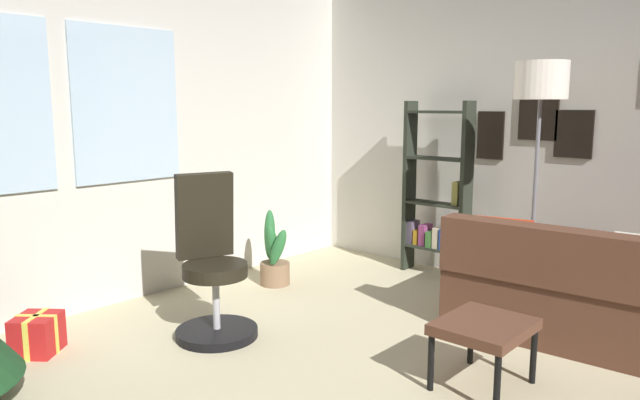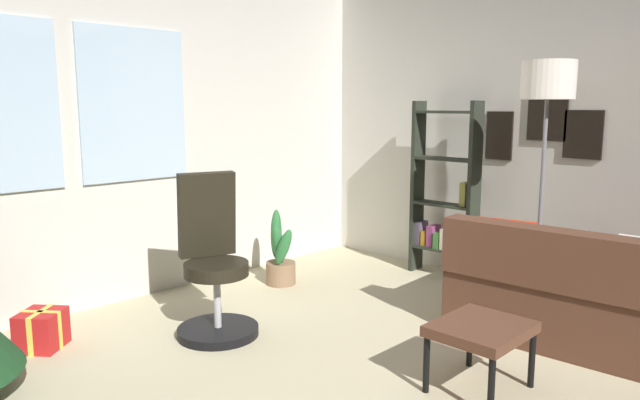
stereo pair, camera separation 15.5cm
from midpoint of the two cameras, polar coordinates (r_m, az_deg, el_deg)
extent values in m
cube|color=beige|center=(4.94, -18.26, 7.04)|extent=(5.22, 0.10, 2.87)
cube|color=silver|center=(4.95, -16.67, 8.78)|extent=(0.90, 0.03, 1.20)
cube|color=beige|center=(5.25, 25.08, 6.74)|extent=(0.10, 5.19, 2.87)
cube|color=black|center=(5.20, 24.85, 5.75)|extent=(0.02, 0.30, 0.39)
cube|color=black|center=(5.48, 17.71, 5.94)|extent=(0.02, 0.24, 0.42)
cube|color=black|center=(5.30, 21.90, 7.54)|extent=(0.02, 0.33, 0.41)
cube|color=brown|center=(4.46, 26.24, -9.63)|extent=(1.03, 1.89, 0.43)
cube|color=brown|center=(3.99, 25.22, -5.65)|extent=(0.30, 1.85, 0.38)
cube|color=brown|center=(4.64, 16.34, -4.26)|extent=(0.94, 0.19, 0.20)
cube|color=#B93014|center=(4.27, 18.47, -4.54)|extent=(0.27, 0.43, 0.42)
cube|color=brown|center=(3.48, 16.56, -11.86)|extent=(0.53, 0.45, 0.06)
cylinder|color=black|center=(3.28, 17.57, -16.89)|extent=(0.04, 0.04, 0.33)
cylinder|color=black|center=(3.67, 20.95, -14.19)|extent=(0.04, 0.04, 0.33)
cylinder|color=black|center=(3.45, 11.55, -15.28)|extent=(0.04, 0.04, 0.33)
cylinder|color=black|center=(3.82, 15.43, -12.94)|extent=(0.04, 0.04, 0.33)
cube|color=red|center=(4.32, -24.35, -11.36)|extent=(0.37, 0.37, 0.25)
cube|color=#EAD84C|center=(4.32, -24.35, -11.36)|extent=(0.24, 0.20, 0.26)
cube|color=#EAD84C|center=(4.32, -24.35, -11.36)|extent=(0.19, 0.22, 0.26)
cylinder|color=black|center=(4.24, -8.75, -12.40)|extent=(0.56, 0.56, 0.06)
cylinder|color=#B2B2B7|center=(4.16, -8.83, -9.35)|extent=(0.05, 0.05, 0.41)
cylinder|color=black|center=(4.10, -8.90, -6.60)|extent=(0.44, 0.44, 0.09)
cube|color=black|center=(4.19, -9.83, -1.39)|extent=(0.41, 0.24, 0.60)
cube|color=#242A20|center=(5.39, 15.44, 0.61)|extent=(0.18, 0.04, 1.62)
cube|color=#242A20|center=(5.70, 10.15, 1.25)|extent=(0.18, 0.04, 1.62)
cube|color=#242A20|center=(5.64, 12.52, -4.68)|extent=(0.18, 0.56, 0.02)
cube|color=#242A20|center=(5.56, 12.67, -0.45)|extent=(0.18, 0.56, 0.02)
cube|color=#242A20|center=(5.51, 12.82, 3.88)|extent=(0.18, 0.56, 0.02)
cube|color=#242A20|center=(5.49, 12.98, 8.28)|extent=(0.18, 0.56, 0.02)
cube|color=maroon|center=(5.53, 14.36, -3.93)|extent=(0.17, 0.08, 0.19)
cube|color=navy|center=(5.57, 13.61, -3.76)|extent=(0.17, 0.07, 0.19)
cube|color=beige|center=(5.61, 12.94, -3.65)|extent=(0.16, 0.06, 0.19)
cube|color=#3A6D31|center=(5.65, 12.30, -3.76)|extent=(0.17, 0.06, 0.15)
cube|color=#823566|center=(5.69, 11.66, -3.39)|extent=(0.15, 0.06, 0.20)
cube|color=#B17C1D|center=(5.74, 11.06, -3.56)|extent=(0.15, 0.05, 0.14)
cube|color=#53475C|center=(5.77, 10.44, -3.09)|extent=(0.15, 0.07, 0.22)
cube|color=olive|center=(5.45, 14.71, 0.55)|extent=(0.14, 0.06, 0.21)
cylinder|color=slate|center=(4.98, 20.85, -9.76)|extent=(0.28, 0.28, 0.03)
cylinder|color=slate|center=(4.79, 21.40, -0.54)|extent=(0.03, 0.03, 1.59)
cylinder|color=white|center=(4.73, 22.07, 10.69)|extent=(0.39, 0.39, 0.28)
cylinder|color=#856549|center=(5.30, -2.96, -7.05)|extent=(0.26, 0.26, 0.20)
ellipsoid|color=#2B6D37|center=(5.18, -3.17, -4.29)|extent=(0.22, 0.15, 0.37)
ellipsoid|color=#2B6D37|center=(5.36, -3.42, -3.31)|extent=(0.17, 0.16, 0.46)
ellipsoid|color=#2B6D37|center=(5.10, -2.67, -4.57)|extent=(0.18, 0.24, 0.37)
ellipsoid|color=#2B6D37|center=(5.33, -3.24, -4.46)|extent=(0.14, 0.20, 0.28)
camera|label=1|loc=(0.08, -88.85, 0.19)|focal=33.16mm
camera|label=2|loc=(0.08, 91.15, -0.19)|focal=33.16mm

